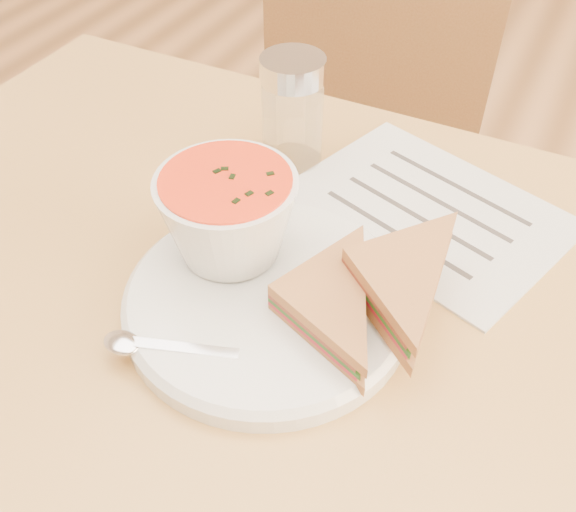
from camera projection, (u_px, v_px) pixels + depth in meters
The scene contains 9 objects.
dining_table at pixel (278, 497), 0.83m from camera, with size 1.00×0.70×0.75m, color #A47E32, non-canonical shape.
chair_far at pixel (340, 214), 1.12m from camera, with size 0.40×0.40×0.89m, color brown, non-canonical shape.
plate at pixel (268, 301), 0.56m from camera, with size 0.25×0.25×0.02m, color silver, non-canonical shape.
soup_bowl at pixel (229, 219), 0.56m from camera, with size 0.12×0.12×0.09m, color silver, non-canonical shape.
sandwich_half_a at pixel (268, 299), 0.53m from camera, with size 0.11×0.11×0.03m, color #BD7542, non-canonical shape.
sandwich_half_b at pixel (341, 263), 0.54m from camera, with size 0.11×0.11×0.04m, color #BD7542, non-canonical shape.
spoon at pixel (180, 349), 0.51m from camera, with size 0.16×0.03×0.01m, color silver, non-canonical shape.
paper_menu at pixel (427, 210), 0.66m from camera, with size 0.27×0.19×0.00m, color silver, non-canonical shape.
condiment_shaker at pixel (293, 112), 0.68m from camera, with size 0.07×0.07×0.12m, color silver, non-canonical shape.
Camera 1 is at (0.18, -0.33, 1.18)m, focal length 40.00 mm.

